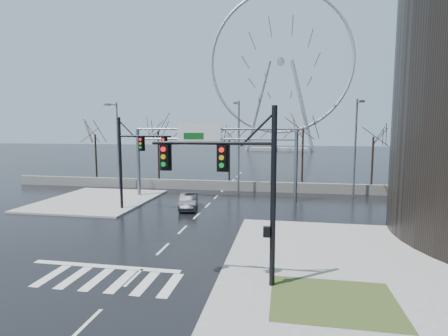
% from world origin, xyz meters
% --- Properties ---
extents(ground, '(260.00, 260.00, 0.00)m').
position_xyz_m(ground, '(0.00, 0.00, 0.00)').
color(ground, black).
rests_on(ground, ground).
extents(sidewalk_right_ext, '(12.00, 10.00, 0.15)m').
position_xyz_m(sidewalk_right_ext, '(10.00, 2.00, 0.07)').
color(sidewalk_right_ext, gray).
rests_on(sidewalk_right_ext, ground).
extents(sidewalk_far, '(10.00, 12.00, 0.15)m').
position_xyz_m(sidewalk_far, '(-11.00, 12.00, 0.07)').
color(sidewalk_far, gray).
rests_on(sidewalk_far, ground).
extents(grass_strip, '(5.00, 4.00, 0.02)m').
position_xyz_m(grass_strip, '(9.00, -5.00, 0.15)').
color(grass_strip, '#34441C').
rests_on(grass_strip, sidewalk_near).
extents(barrier_wall, '(52.00, 0.50, 1.10)m').
position_xyz_m(barrier_wall, '(0.00, 20.00, 0.55)').
color(barrier_wall, slate).
rests_on(barrier_wall, ground).
extents(signal_mast_near, '(5.52, 0.41, 8.00)m').
position_xyz_m(signal_mast_near, '(5.14, -4.04, 4.87)').
color(signal_mast_near, black).
rests_on(signal_mast_near, ground).
extents(signal_mast_far, '(4.72, 0.41, 8.00)m').
position_xyz_m(signal_mast_far, '(-5.87, 8.96, 4.83)').
color(signal_mast_far, black).
rests_on(signal_mast_far, ground).
extents(sign_gantry, '(16.36, 0.40, 7.60)m').
position_xyz_m(sign_gantry, '(-0.38, 14.96, 5.18)').
color(sign_gantry, slate).
rests_on(sign_gantry, ground).
extents(streetlight_left, '(0.50, 2.55, 10.00)m').
position_xyz_m(streetlight_left, '(-12.00, 18.16, 5.89)').
color(streetlight_left, slate).
rests_on(streetlight_left, ground).
extents(streetlight_mid, '(0.50, 2.55, 10.00)m').
position_xyz_m(streetlight_mid, '(2.00, 18.16, 5.89)').
color(streetlight_mid, slate).
rests_on(streetlight_mid, ground).
extents(streetlight_right, '(0.50, 2.55, 10.00)m').
position_xyz_m(streetlight_right, '(14.00, 18.16, 5.89)').
color(streetlight_right, slate).
rests_on(streetlight_right, ground).
extents(tree_far_left, '(3.50, 3.50, 7.00)m').
position_xyz_m(tree_far_left, '(-18.00, 24.00, 5.57)').
color(tree_far_left, black).
rests_on(tree_far_left, ground).
extents(tree_left, '(3.75, 3.75, 7.50)m').
position_xyz_m(tree_left, '(-9.00, 23.50, 5.98)').
color(tree_left, black).
rests_on(tree_left, ground).
extents(tree_center, '(3.25, 3.25, 6.50)m').
position_xyz_m(tree_center, '(0.00, 24.50, 5.17)').
color(tree_center, black).
rests_on(tree_center, ground).
extents(tree_right, '(3.90, 3.90, 7.80)m').
position_xyz_m(tree_right, '(9.00, 23.50, 6.22)').
color(tree_right, black).
rests_on(tree_right, ground).
extents(tree_far_right, '(3.40, 3.40, 6.80)m').
position_xyz_m(tree_far_right, '(17.00, 24.00, 5.41)').
color(tree_far_right, black).
rests_on(tree_far_right, ground).
extents(ferris_wheel, '(45.00, 6.00, 50.91)m').
position_xyz_m(ferris_wheel, '(5.00, 95.00, 26.13)').
color(ferris_wheel, gray).
rests_on(ferris_wheel, ground).
extents(car, '(2.23, 4.35, 1.37)m').
position_xyz_m(car, '(-1.34, 10.31, 0.68)').
color(car, black).
rests_on(car, ground).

